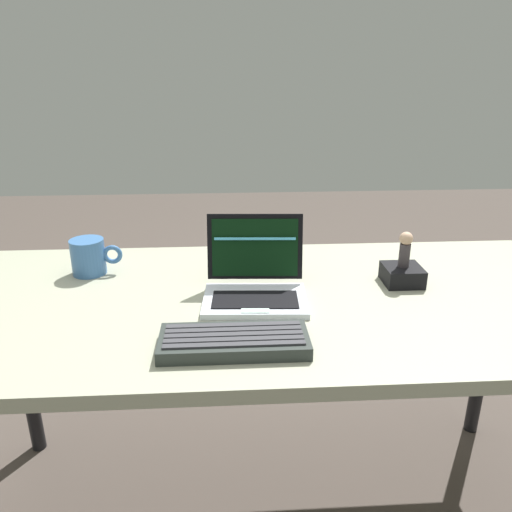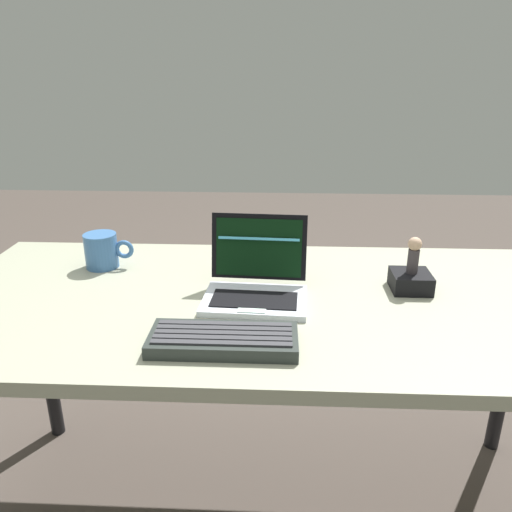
% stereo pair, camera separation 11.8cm
% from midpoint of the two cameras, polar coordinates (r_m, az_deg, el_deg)
% --- Properties ---
extents(desk, '(1.65, 0.76, 0.71)m').
position_cam_midpoint_polar(desk, '(1.28, 4.37, -7.24)').
color(desk, '#9B9D85').
rests_on(desk, ground).
extents(laptop_front, '(0.26, 0.22, 0.19)m').
position_cam_midpoint_polar(laptop_front, '(1.23, 2.75, -3.17)').
color(laptop_front, silver).
rests_on(laptop_front, desk).
extents(external_keyboard, '(0.30, 0.13, 0.03)m').
position_cam_midpoint_polar(external_keyboard, '(1.04, -0.44, -9.51)').
color(external_keyboard, '#2A302D').
rests_on(external_keyboard, desk).
extents(figurine_stand, '(0.10, 0.10, 0.05)m').
position_cam_midpoint_polar(figurine_stand, '(1.36, 19.48, -2.76)').
color(figurine_stand, black).
rests_on(figurine_stand, desk).
extents(figurine, '(0.03, 0.03, 0.09)m').
position_cam_midpoint_polar(figurine, '(1.33, 19.87, 0.22)').
color(figurine, '#393236').
rests_on(figurine, figurine_stand).
extents(coffee_mug, '(0.14, 0.09, 0.10)m').
position_cam_midpoint_polar(coffee_mug, '(1.46, -14.82, 0.56)').
color(coffee_mug, '#3A68A3').
rests_on(coffee_mug, desk).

